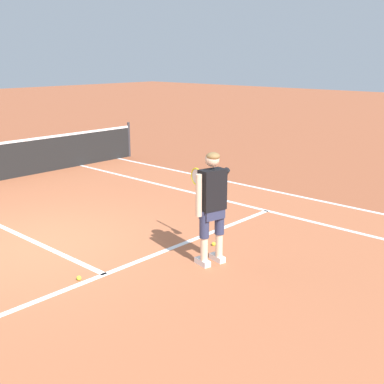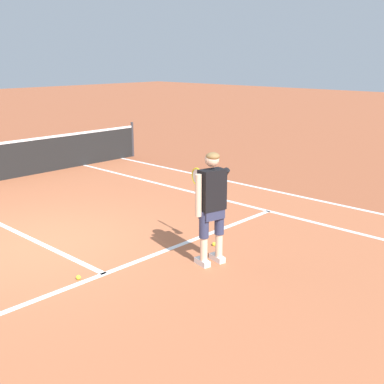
{
  "view_description": "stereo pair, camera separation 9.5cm",
  "coord_description": "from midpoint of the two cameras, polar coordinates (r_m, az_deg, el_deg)",
  "views": [
    {
      "loc": [
        -3.95,
        -7.1,
        3.02
      ],
      "look_at": [
        1.34,
        -2.26,
        1.05
      ],
      "focal_mm": 46.1,
      "sensor_mm": 36.0,
      "label": 1
    },
    {
      "loc": [
        -3.89,
        -7.17,
        3.02
      ],
      "look_at": [
        1.34,
        -2.26,
        1.05
      ],
      "focal_mm": 46.1,
      "sensor_mm": 36.0,
      "label": 2
    }
  ],
  "objects": [
    {
      "name": "tennis_ball_near_feet",
      "position": [
        7.18,
        -12.64,
        -9.62
      ],
      "size": [
        0.07,
        0.07,
        0.07
      ],
      "primitive_type": "sphere",
      "color": "#CCE02D",
      "rests_on": "ground"
    },
    {
      "name": "line_centre_service",
      "position": [
        9.88,
        -21.09,
        -3.47
      ],
      "size": [
        0.1,
        6.4,
        0.01
      ],
      "primitive_type": "cube",
      "color": "white",
      "rests_on": "ground"
    },
    {
      "name": "ground_plane",
      "position": [
        8.68,
        -16.92,
        -5.69
      ],
      "size": [
        80.0,
        80.0,
        0.0
      ],
      "primitive_type": "plane",
      "color": "#9E5133"
    },
    {
      "name": "line_singles_right",
      "position": [
        10.75,
        4.2,
        -0.97
      ],
      "size": [
        0.1,
        10.56,
        0.01
      ],
      "primitive_type": "cube",
      "color": "white",
      "rests_on": "ground"
    },
    {
      "name": "court_inner_surface",
      "position": [
        8.15,
        -14.55,
        -6.9
      ],
      "size": [
        10.98,
        10.96,
        0.0
      ],
      "primitive_type": "cube",
      "color": "#B2603D",
      "rests_on": "ground"
    },
    {
      "name": "tennis_ball_by_baseline",
      "position": [
        8.2,
        2.9,
        -6.03
      ],
      "size": [
        0.07,
        0.07,
        0.07
      ],
      "primitive_type": "sphere",
      "color": "#CCE02D",
      "rests_on": "ground"
    },
    {
      "name": "line_service",
      "position": [
        7.29,
        -9.74,
        -9.32
      ],
      "size": [
        8.23,
        0.1,
        0.01
      ],
      "primitive_type": "cube",
      "color": "white",
      "rests_on": "ground"
    },
    {
      "name": "tennis_player",
      "position": [
        7.22,
        2.61,
        -0.98
      ],
      "size": [
        0.83,
        1.06,
        1.71
      ],
      "color": "white",
      "rests_on": "ground"
    },
    {
      "name": "line_doubles_right",
      "position": [
        11.81,
        8.41,
        0.41
      ],
      "size": [
        0.1,
        10.56,
        0.01
      ],
      "primitive_type": "cube",
      "color": "white",
      "rests_on": "ground"
    }
  ]
}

